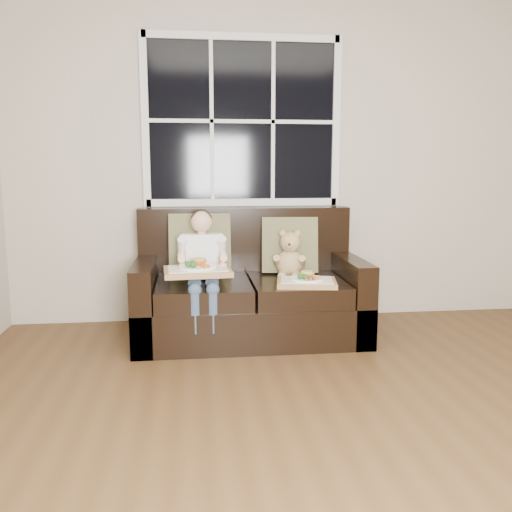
{
  "coord_description": "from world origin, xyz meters",
  "views": [
    {
      "loc": [
        -0.76,
        -2.02,
        1.27
      ],
      "look_at": [
        -0.3,
        1.85,
        0.64
      ],
      "focal_mm": 38.0,
      "sensor_mm": 36.0,
      "label": 1
    }
  ],
  "objects": [
    {
      "name": "ground",
      "position": [
        0.0,
        0.0,
        0.0
      ],
      "size": [
        5.0,
        5.0,
        0.0
      ],
      "primitive_type": "plane",
      "color": "#4F341B",
      "rests_on": "ground"
    },
    {
      "name": "room_walls",
      "position": [
        0.0,
        0.0,
        1.59
      ],
      "size": [
        4.52,
        5.02,
        2.71
      ],
      "color": "#B9AC99",
      "rests_on": "ground"
    },
    {
      "name": "tray_right",
      "position": [
        0.05,
        1.69,
        0.48
      ],
      "size": [
        0.47,
        0.38,
        0.1
      ],
      "rotation": [
        0.0,
        0.0,
        -0.17
      ],
      "color": "#AA7F4D",
      "rests_on": "loveseat"
    },
    {
      "name": "pillow_right",
      "position": [
        0.01,
        2.17,
        0.67
      ],
      "size": [
        0.46,
        0.25,
        0.45
      ],
      "rotation": [
        -0.21,
        0.0,
        -0.12
      ],
      "color": "brown",
      "rests_on": "loveseat"
    },
    {
      "name": "loveseat",
      "position": [
        -0.33,
        2.02,
        0.31
      ],
      "size": [
        1.7,
        0.92,
        0.96
      ],
      "color": "black",
      "rests_on": "ground"
    },
    {
      "name": "teddy_bear",
      "position": [
        -0.01,
        2.03,
        0.6
      ],
      "size": [
        0.25,
        0.3,
        0.37
      ],
      "rotation": [
        0.0,
        0.0,
        -0.22
      ],
      "color": "tan",
      "rests_on": "loveseat"
    },
    {
      "name": "pillow_left",
      "position": [
        -0.7,
        2.17,
        0.69
      ],
      "size": [
        0.48,
        0.22,
        0.49
      ],
      "rotation": [
        -0.21,
        0.0,
        -0.02
      ],
      "color": "brown",
      "rests_on": "loveseat"
    },
    {
      "name": "window_back",
      "position": [
        -0.33,
        2.48,
        1.65
      ],
      "size": [
        1.62,
        0.04,
        1.37
      ],
      "color": "black",
      "rests_on": "room_walls"
    },
    {
      "name": "tray_left",
      "position": [
        -0.73,
        1.7,
        0.58
      ],
      "size": [
        0.48,
        0.38,
        0.1
      ],
      "rotation": [
        0.0,
        0.0,
        0.07
      ],
      "color": "#AA7F4D",
      "rests_on": "child"
    },
    {
      "name": "child",
      "position": [
        -0.69,
        1.9,
        0.63
      ],
      "size": [
        0.35,
        0.58,
        0.79
      ],
      "color": "white",
      "rests_on": "loveseat"
    }
  ]
}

